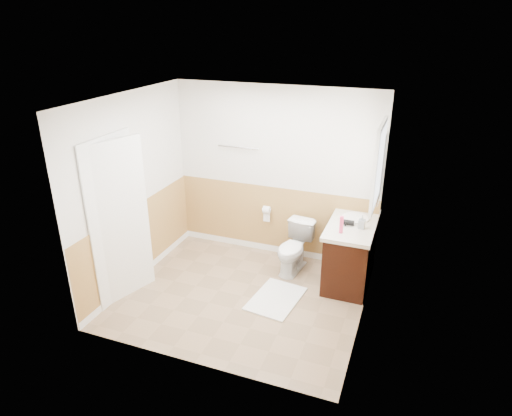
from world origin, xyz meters
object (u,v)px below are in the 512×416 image
at_px(toilet, 294,248).
at_px(vanity_cabinet, 350,253).
at_px(bath_mat, 276,299).
at_px(soap_dispenser, 362,222).
at_px(lotion_bottle, 341,225).

distance_m(toilet, vanity_cabinet, 0.78).
distance_m(toilet, bath_mat, 0.85).
height_order(toilet, bath_mat, toilet).
bearing_deg(bath_mat, toilet, 90.00).
bearing_deg(toilet, vanity_cabinet, 8.95).
xyz_separation_m(bath_mat, vanity_cabinet, (0.78, 0.80, 0.39)).
distance_m(toilet, soap_dispenser, 1.08).
height_order(lotion_bottle, soap_dispenser, lotion_bottle).
height_order(toilet, soap_dispenser, soap_dispenser).
bearing_deg(bath_mat, soap_dispenser, 37.24).
xyz_separation_m(vanity_cabinet, lotion_bottle, (-0.10, -0.34, 0.56)).
relative_size(toilet, bath_mat, 0.87).
height_order(toilet, lotion_bottle, lotion_bottle).
bearing_deg(toilet, lotion_bottle, -17.81).
distance_m(bath_mat, soap_dispenser, 1.46).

